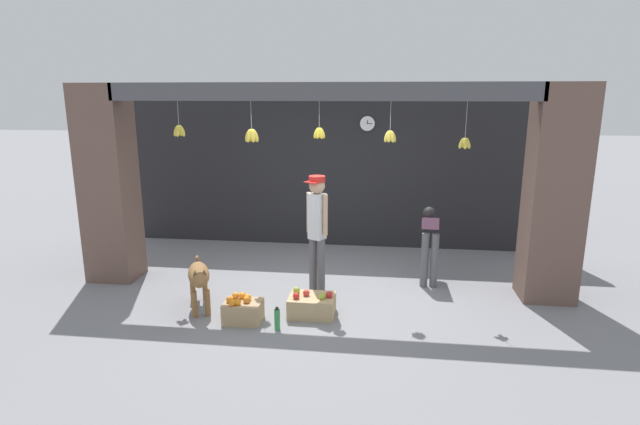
# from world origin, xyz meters

# --- Properties ---
(ground_plane) EXTENTS (60.00, 60.00, 0.00)m
(ground_plane) POSITION_xyz_m (0.00, 0.00, 0.00)
(ground_plane) COLOR gray
(shop_back_wall) EXTENTS (7.63, 0.12, 2.92)m
(shop_back_wall) POSITION_xyz_m (0.00, 2.47, 1.46)
(shop_back_wall) COLOR #232326
(shop_back_wall) RESTS_ON ground_plane
(shop_pillar_left) EXTENTS (0.70, 0.60, 2.92)m
(shop_pillar_left) POSITION_xyz_m (-3.17, 0.30, 1.46)
(shop_pillar_left) COLOR brown
(shop_pillar_left) RESTS_ON ground_plane
(shop_pillar_right) EXTENTS (0.70, 0.60, 2.92)m
(shop_pillar_right) POSITION_xyz_m (3.17, 0.30, 1.46)
(shop_pillar_right) COLOR brown
(shop_pillar_right) RESTS_ON ground_plane
(storefront_awning) EXTENTS (5.73, 0.27, 0.85)m
(storefront_awning) POSITION_xyz_m (-0.01, 0.12, 2.77)
(storefront_awning) COLOR #4C4C51
(dog) EXTENTS (0.54, 0.95, 0.67)m
(dog) POSITION_xyz_m (-1.46, -0.70, 0.45)
(dog) COLOR olive
(dog) RESTS_ON ground_plane
(shopkeeper) EXTENTS (0.32, 0.32, 1.71)m
(shopkeeper) POSITION_xyz_m (0.01, -0.06, 1.02)
(shopkeeper) COLOR #56565B
(shopkeeper) RESTS_ON ground_plane
(worker_stooping) EXTENTS (0.26, 0.81, 1.06)m
(worker_stooping) POSITION_xyz_m (1.60, 0.73, 0.70)
(worker_stooping) COLOR #56565B
(worker_stooping) RESTS_ON ground_plane
(fruit_crate_oranges) EXTENTS (0.46, 0.35, 0.34)m
(fruit_crate_oranges) POSITION_xyz_m (-0.80, -0.97, 0.15)
(fruit_crate_oranges) COLOR tan
(fruit_crate_oranges) RESTS_ON ground_plane
(fruit_crate_apples) EXTENTS (0.59, 0.43, 0.34)m
(fruit_crate_apples) POSITION_xyz_m (0.03, -0.68, 0.14)
(fruit_crate_apples) COLOR tan
(fruit_crate_apples) RESTS_ON ground_plane
(water_bottle) EXTENTS (0.07, 0.07, 0.29)m
(water_bottle) POSITION_xyz_m (-0.33, -1.13, 0.13)
(water_bottle) COLOR #38934C
(water_bottle) RESTS_ON ground_plane
(wall_clock) EXTENTS (0.27, 0.03, 0.27)m
(wall_clock) POSITION_xyz_m (0.59, 2.40, 2.26)
(wall_clock) COLOR black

